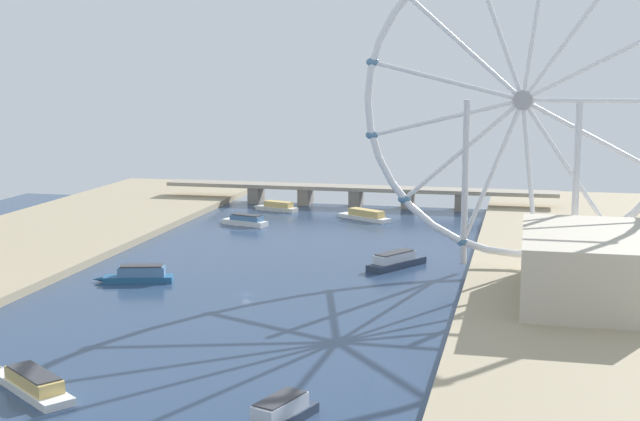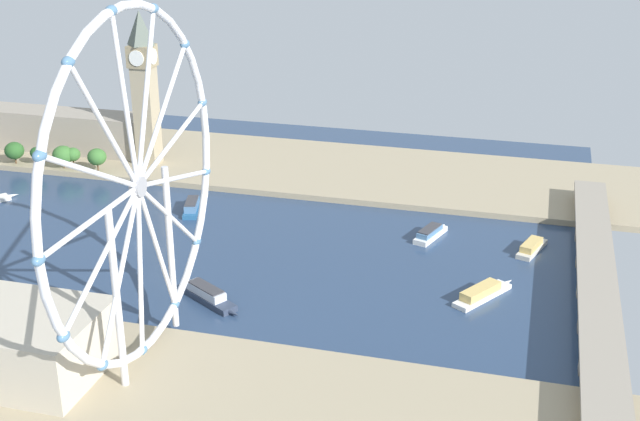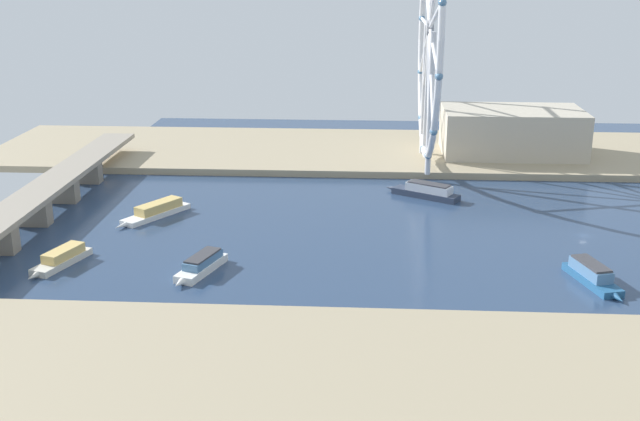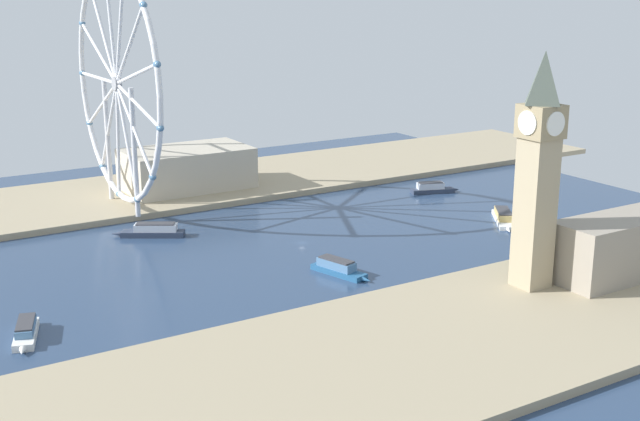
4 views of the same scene
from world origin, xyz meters
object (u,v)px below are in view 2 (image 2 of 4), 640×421
at_px(ferris_wheel, 138,188).
at_px(tour_boat_0, 532,247).
at_px(clock_tower, 144,86).
at_px(tour_boat_3, 431,233).
at_px(riverside_hall, 2,340).
at_px(parliament_block, 56,130).
at_px(tour_boat_5, 208,296).
at_px(tour_boat_6, 482,293).
at_px(tour_boat_4, 192,206).
at_px(river_bridge, 596,279).

bearing_deg(ferris_wheel, tour_boat_0, 135.80).
height_order(clock_tower, ferris_wheel, ferris_wheel).
bearing_deg(tour_boat_3, riverside_hall, 159.58).
xyz_separation_m(parliament_block, tour_boat_0, (68.74, 276.17, -12.38)).
distance_m(clock_tower, riverside_hall, 213.56).
distance_m(tour_boat_5, tour_boat_6, 107.02).
xyz_separation_m(riverside_hall, tour_boat_3, (-149.99, 119.30, -11.48)).
xyz_separation_m(tour_boat_0, tour_boat_6, (50.07, -17.32, 0.10)).
xyz_separation_m(riverside_hall, tour_boat_4, (-151.56, 1.24, -11.17)).
distance_m(riverside_hall, tour_boat_5, 80.38).
height_order(clock_tower, tour_boat_0, clock_tower).
distance_m(ferris_wheel, tour_boat_3, 161.89).
relative_size(tour_boat_0, tour_boat_5, 0.89).
bearing_deg(tour_boat_3, tour_boat_0, -76.00).
relative_size(river_bridge, tour_boat_3, 8.00).
relative_size(riverside_hall, tour_boat_6, 2.05).
xyz_separation_m(river_bridge, tour_boat_5, (43.23, -145.01, -5.30)).
relative_size(tour_boat_0, tour_boat_4, 0.95).
height_order(riverside_hall, river_bridge, riverside_hall).
height_order(clock_tower, river_bridge, clock_tower).
bearing_deg(river_bridge, parliament_block, -109.45).
bearing_deg(riverside_hall, tour_boat_5, 145.78).
distance_m(parliament_block, tour_boat_5, 216.78).
xyz_separation_m(tour_boat_4, tour_boat_6, (54.87, 146.00, -0.34)).
bearing_deg(parliament_block, tour_boat_4, 60.46).
height_order(parliament_block, ferris_wheel, ferris_wheel).
distance_m(riverside_hall, tour_boat_4, 151.97).
distance_m(river_bridge, tour_boat_3, 81.69).
height_order(ferris_wheel, river_bridge, ferris_wheel).
height_order(riverside_hall, tour_boat_4, riverside_hall).
distance_m(river_bridge, tour_boat_4, 193.33).
relative_size(riverside_hall, tour_boat_5, 2.15).
xyz_separation_m(parliament_block, riverside_hall, (215.50, 111.60, -0.76)).
bearing_deg(tour_boat_0, tour_boat_6, 178.84).
height_order(ferris_wheel, tour_boat_3, ferris_wheel).
bearing_deg(tour_boat_4, tour_boat_0, -107.34).
bearing_deg(river_bridge, clock_tower, -112.16).
height_order(river_bridge, tour_boat_4, river_bridge).
xyz_separation_m(tour_boat_0, tour_boat_4, (-4.80, -163.32, 0.44)).
bearing_deg(riverside_hall, parliament_block, -152.62).
distance_m(riverside_hall, tour_boat_3, 192.00).
bearing_deg(parliament_block, clock_tower, 81.25).
xyz_separation_m(tour_boat_3, tour_boat_5, (84.16, -74.54, 0.35)).
relative_size(parliament_block, river_bridge, 0.53).
bearing_deg(tour_boat_4, parliament_block, 44.81).
bearing_deg(tour_boat_6, clock_tower, 92.52).
distance_m(parliament_block, ferris_wheel, 252.69).
distance_m(ferris_wheel, river_bridge, 180.22).
distance_m(parliament_block, riverside_hall, 242.68).
distance_m(parliament_block, tour_boat_3, 240.33).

